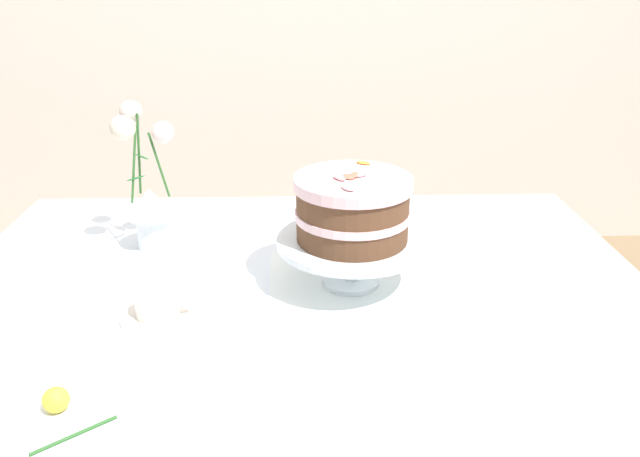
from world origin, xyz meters
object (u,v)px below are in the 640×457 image
Objects in this scene: layer_cake at (352,208)px; teacup at (158,307)px; dining_table at (300,331)px; cake_stand at (352,247)px; flower_vase at (148,192)px; fallen_rose at (57,401)px.

teacup is (-0.35, -0.11, -0.14)m from layer_cake.
layer_cake is (0.10, 0.02, 0.25)m from dining_table.
dining_table is 6.32× the size of layer_cake.
cake_stand is 0.08m from layer_cake.
teacup is at bearing -76.44° from flower_vase.
fallen_rose is (-0.09, -0.25, -0.00)m from teacup.
dining_table is 12.66× the size of fallen_rose.
cake_stand is at bearing 12.13° from dining_table.
cake_stand is (0.10, 0.02, 0.17)m from dining_table.
layer_cake reaches higher than teacup.
cake_stand is 0.47m from flower_vase.
teacup is at bearing 70.21° from fallen_rose.
flower_vase is at bearing 156.11° from cake_stand.
flower_vase reaches higher than cake_stand.
layer_cake reaches higher than dining_table.
layer_cake is 0.69× the size of flower_vase.
cake_stand is at bearing 19.38° from layer_cake.
flower_vase reaches higher than dining_table.
fallen_rose is at bearing -140.51° from layer_cake.
flower_vase is at bearing 147.03° from dining_table.
layer_cake is 0.59m from fallen_rose.
layer_cake is at bearing 12.12° from dining_table.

